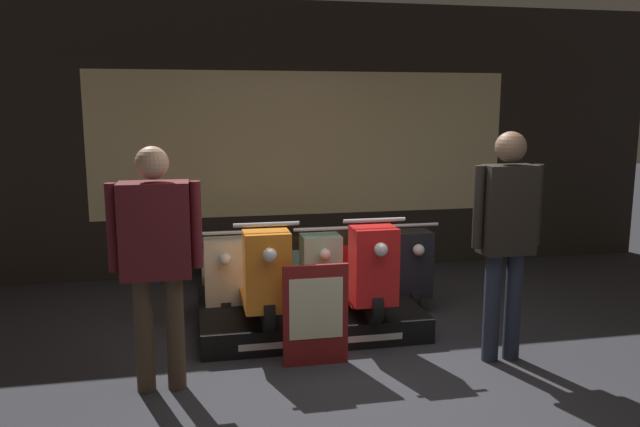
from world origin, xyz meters
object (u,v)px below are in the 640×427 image
Objects in this scene: price_sign_board at (316,315)px; scooter_backrow_2 at (392,264)px; person_left_browsing at (156,247)px; scooter_display_left at (259,271)px; scooter_display_right at (355,266)px; scooter_backrow_1 at (309,269)px; person_right_browsing at (507,228)px; scooter_backrow_0 at (222,273)px.

scooter_backrow_2 is at bearing 54.62° from price_sign_board.
scooter_backrow_2 is 2.00m from price_sign_board.
price_sign_board is (1.16, 0.20, -0.64)m from person_left_browsing.
price_sign_board is (0.34, -0.84, -0.14)m from scooter_display_left.
scooter_backrow_2 is at bearing 51.99° from scooter_display_right.
scooter_display_left reaches higher than price_sign_board.
person_left_browsing is 2.16× the size of price_sign_board.
scooter_backrow_1 is 1.00× the size of scooter_backrow_2.
scooter_display_left is 2.11× the size of price_sign_board.
scooter_backrow_2 reaches higher than price_sign_board.
person_left_browsing is at bearing -128.30° from scooter_display_left.
person_right_browsing is 2.25× the size of price_sign_board.
scooter_display_left is at bearing -69.46° from scooter_backrow_0.
scooter_backrow_0 is 2.11× the size of price_sign_board.
person_left_browsing is (-1.70, -1.04, 0.49)m from scooter_display_right.
scooter_backrow_0 is 0.90m from scooter_backrow_1.
price_sign_board is at bearing -99.04° from scooter_backrow_1.
scooter_backrow_0 is at bearing 180.00° from scooter_backrow_2.
scooter_display_left is 0.87m from scooter_backrow_0.
scooter_backrow_1 is 2.11× the size of price_sign_board.
person_left_browsing is at bearing -105.95° from scooter_backrow_0.
scooter_display_right is 1.00× the size of scooter_backrow_2.
scooter_backrow_0 is at bearing 110.54° from scooter_display_left.
scooter_display_left is at bearing -127.24° from scooter_backrow_1.
scooter_backrow_0 is at bearing 146.10° from scooter_display_right.
scooter_backrow_0 is (-0.30, 0.79, -0.22)m from scooter_display_left.
person_right_browsing reaches higher than scooter_backrow_0.
scooter_backrow_0 reaches higher than price_sign_board.
person_right_browsing reaches higher than scooter_display_left.
scooter_backrow_2 is (0.90, 0.00, 0.00)m from scooter_backrow_1.
person_left_browsing is at bearing 180.00° from person_right_browsing.
scooter_backrow_2 is at bearing 0.00° from scooter_backrow_1.
person_left_browsing is at bearing -148.62° from scooter_display_right.
scooter_backrow_0 is 1.00× the size of scooter_backrow_2.
scooter_backrow_0 and scooter_backrow_2 have the same top height.
scooter_backrow_0 is (-1.18, 0.79, -0.22)m from scooter_display_right.
price_sign_board is at bearing -67.78° from scooter_display_left.
scooter_backrow_1 is at bearing 52.15° from person_left_browsing.
scooter_display_right is 2.05m from person_left_browsing.
scooter_display_right is at bearing 131.72° from person_right_browsing.
scooter_display_right is at bearing 31.38° from person_left_browsing.
scooter_display_left and scooter_display_right have the same top height.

